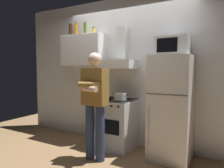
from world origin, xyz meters
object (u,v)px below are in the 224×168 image
Objects in this scene: microwave at (173,46)px; bottle_olive_oil at (85,29)px; range_hood at (120,57)px; cooking_pot at (120,97)px; upper_cabinet at (84,50)px; refrigerator at (171,108)px; stove_oven at (117,123)px; person_standing at (95,102)px; bottle_liquor_amber at (76,29)px; bottle_rum_dark at (71,30)px; bottle_spice_jar at (94,31)px.

bottle_olive_oil is at bearing 177.52° from microwave.
range_hood is 0.93m from bottle_olive_oil.
bottle_olive_oil is at bearing 166.33° from cooking_pot.
upper_cabinet is 2.00m from refrigerator.
upper_cabinet is at bearing 171.10° from stove_oven.
stove_oven is at bearing 85.28° from person_standing.
refrigerator is 1.17m from person_standing.
upper_cabinet is at bearing 176.52° from microwave.
bottle_olive_oil is at bearing 172.89° from stove_oven.
bottle_liquor_amber is 1.02× the size of bottle_rum_dark.
bottle_olive_oil is (-0.74, 0.09, 1.73)m from stove_oven.
person_standing is at bearing -148.00° from microwave.
bottle_liquor_amber reaches higher than stove_oven.
range_hood is 0.79m from bottle_spice_jar.
upper_cabinet is 3.90× the size of bottle_olive_oil.
microwave is 2.14m from bottle_rum_dark.
bottle_liquor_amber is at bearing -4.15° from bottle_rum_dark.
range_hood reaches higher than cooking_pot.
upper_cabinet is 6.44× the size of bottle_spice_jar.
upper_cabinet reaches higher than microwave.
microwave is at bearing -3.64° from bottle_rum_dark.
stove_oven is 0.53× the size of person_standing.
bottle_spice_jar is 0.61× the size of bottle_olive_oil.
bottle_liquor_amber is (-1.00, 0.02, 0.58)m from range_hood.
person_standing is at bearing -148.77° from refrigerator.
refrigerator is at bearing 8.32° from cooking_pot.
cooking_pot is (-0.82, -0.12, 0.13)m from refrigerator.
person_standing is 1.54m from bottle_spice_jar.
bottle_olive_oil reaches higher than cooking_pot.
person_standing is at bearing -45.37° from bottle_olive_oil.
range_hood is 1.01m from person_standing.
upper_cabinet is 0.55× the size of person_standing.
bottle_spice_jar is (0.41, 0.02, -0.06)m from bottle_liquor_amber.
cooking_pot is at bearing -13.67° from bottle_olive_oil.
bottle_spice_jar is (-0.59, 0.04, 0.52)m from range_hood.
bottle_rum_dark is (-1.10, 0.76, 1.27)m from person_standing.
range_hood reaches higher than microwave.
bottle_rum_dark is (-2.10, 0.13, 0.43)m from microwave.
bottle_olive_oil reaches higher than bottle_spice_jar.
person_standing is 6.15× the size of bottle_liquor_amber.
bottle_spice_jar reaches higher than upper_cabinet.
bottle_olive_oil is at bearing -8.41° from bottle_rum_dark.
range_hood is 5.37× the size of bottle_spice_jar.
bottle_liquor_amber is 0.41m from bottle_spice_jar.
stove_oven is at bearing -7.11° from bottle_olive_oil.
range_hood is at bearing 173.54° from microwave.
refrigerator is 2.39m from bottle_liquor_amber.
bottle_rum_dark reaches higher than bottle_spice_jar.
range_hood is 3.25× the size of bottle_olive_oil.
range_hood is 1.28m from bottle_rum_dark.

